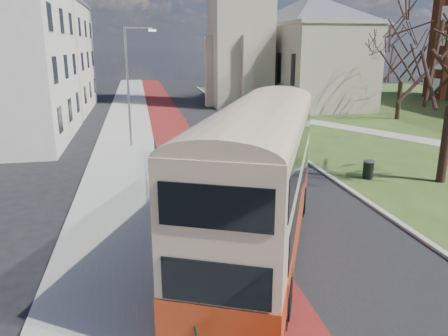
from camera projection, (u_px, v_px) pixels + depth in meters
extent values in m
plane|color=black|center=(265.00, 260.00, 14.58)|extent=(160.00, 160.00, 0.00)
cube|color=black|center=(211.00, 138.00, 33.75)|extent=(9.00, 120.00, 0.01)
cube|color=#591414|center=(176.00, 139.00, 33.25)|extent=(3.40, 120.00, 0.01)
cube|color=gray|center=(125.00, 141.00, 32.53)|extent=(4.00, 120.00, 0.12)
cube|color=#999993|center=(152.00, 140.00, 32.90)|extent=(0.25, 120.00, 0.13)
cube|color=#999993|center=(261.00, 130.00, 36.48)|extent=(0.25, 80.00, 0.13)
cylinder|color=#0D3C28|center=(167.00, 195.00, 17.51)|extent=(0.04, 24.00, 0.04)
cylinder|color=#0D3C28|center=(168.00, 217.00, 17.77)|extent=(0.04, 24.00, 0.04)
cube|color=gray|center=(309.00, 66.00, 52.33)|extent=(9.00, 18.00, 9.00)
cube|color=beige|center=(39.00, 59.00, 46.38)|extent=(10.00, 16.00, 11.00)
cube|color=#565960|center=(32.00, 2.00, 44.82)|extent=(10.30, 16.30, 0.50)
cylinder|color=gray|center=(128.00, 88.00, 29.63)|extent=(0.16, 0.16, 8.00)
cylinder|color=gray|center=(138.00, 28.00, 28.74)|extent=(1.80, 0.10, 0.10)
cube|color=silver|center=(152.00, 30.00, 28.95)|extent=(0.50, 0.18, 0.12)
cube|color=#B53410|center=(258.00, 223.00, 14.82)|extent=(7.38, 11.99, 1.08)
cube|color=beige|center=(259.00, 163.00, 14.25)|extent=(7.33, 11.92, 3.14)
cube|color=black|center=(221.00, 185.00, 15.11)|extent=(4.04, 8.93, 1.03)
cube|color=black|center=(301.00, 191.00, 14.52)|extent=(4.04, 8.93, 1.03)
cube|color=black|center=(219.00, 141.00, 14.36)|extent=(4.43, 9.80, 0.97)
cube|color=black|center=(303.00, 145.00, 13.78)|extent=(4.43, 9.80, 0.97)
cube|color=black|center=(278.00, 151.00, 20.06)|extent=(2.25, 1.07, 1.14)
cube|color=black|center=(279.00, 116.00, 19.62)|extent=(2.25, 1.07, 0.97)
cube|color=orange|center=(280.00, 102.00, 19.46)|extent=(1.80, 0.88, 0.32)
cylinder|color=black|center=(243.00, 196.00, 19.03)|extent=(0.76, 1.16, 1.12)
cylinder|color=black|center=(302.00, 201.00, 18.49)|extent=(0.76, 1.16, 1.12)
cylinder|color=black|center=(192.00, 287.00, 11.89)|extent=(0.76, 1.16, 1.12)
cylinder|color=black|center=(285.00, 298.00, 11.34)|extent=(0.76, 1.16, 1.12)
cylinder|color=black|center=(445.00, 145.00, 22.29)|extent=(0.48, 0.48, 3.95)
cylinder|color=black|center=(399.00, 101.00, 41.71)|extent=(0.55, 0.55, 3.57)
cylinder|color=black|center=(368.00, 170.00, 23.29)|extent=(0.67, 0.67, 0.90)
cylinder|color=gray|center=(369.00, 161.00, 23.16)|extent=(0.72, 0.72, 0.06)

